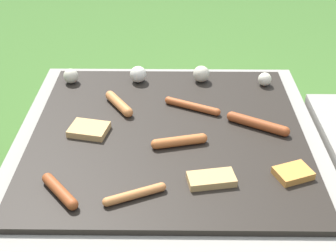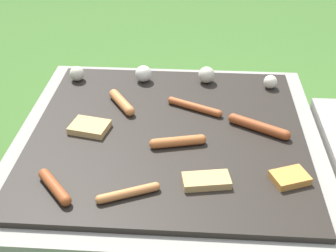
# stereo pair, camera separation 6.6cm
# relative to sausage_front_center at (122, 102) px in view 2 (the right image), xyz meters

# --- Properties ---
(ground_plane) EXTENTS (14.00, 14.00, 0.00)m
(ground_plane) POSITION_rel_sausage_front_center_xyz_m (0.16, -0.14, -0.44)
(ground_plane) COLOR #3D6628
(grill) EXTENTS (0.92, 0.92, 0.42)m
(grill) POSITION_rel_sausage_front_center_xyz_m (0.16, -0.14, -0.23)
(grill) COLOR gray
(grill) RESTS_ON ground_plane
(sausage_front_right) EXTENTS (0.16, 0.06, 0.03)m
(sausage_front_right) POSITION_rel_sausage_front_center_xyz_m (0.19, -0.21, -0.00)
(sausage_front_right) COLOR #B7602D
(sausage_front_right) RESTS_ON grill
(sausage_back_left) EXTENTS (0.18, 0.11, 0.03)m
(sausage_back_left) POSITION_rel_sausage_front_center_xyz_m (0.43, -0.11, -0.00)
(sausage_back_left) COLOR #93421E
(sausage_back_left) RESTS_ON grill
(sausage_front_center) EXTENTS (0.10, 0.14, 0.03)m
(sausage_front_center) POSITION_rel_sausage_front_center_xyz_m (0.00, 0.00, 0.00)
(sausage_front_center) COLOR #C6753D
(sausage_front_center) RESTS_ON grill
(sausage_back_right) EXTENTS (0.11, 0.12, 0.03)m
(sausage_back_right) POSITION_rel_sausage_front_center_xyz_m (-0.10, -0.43, -0.00)
(sausage_back_right) COLOR #93421E
(sausage_back_right) RESTS_ON grill
(sausage_front_left) EXTENTS (0.15, 0.08, 0.02)m
(sausage_front_left) POSITION_rel_sausage_front_center_xyz_m (0.08, -0.43, -0.00)
(sausage_front_left) COLOR #C6753D
(sausage_front_left) RESTS_ON grill
(sausage_back_center) EXTENTS (0.18, 0.10, 0.02)m
(sausage_back_center) POSITION_rel_sausage_front_center_xyz_m (0.23, -0.01, -0.00)
(sausage_back_center) COLOR #A34C23
(sausage_back_center) RESTS_ON grill
(bread_slice_center) EXTENTS (0.13, 0.11, 0.02)m
(bread_slice_center) POSITION_rel_sausage_front_center_xyz_m (-0.08, -0.14, -0.01)
(bread_slice_center) COLOR tan
(bread_slice_center) RESTS_ON grill
(bread_slice_left) EXTENTS (0.11, 0.10, 0.02)m
(bread_slice_left) POSITION_rel_sausage_front_center_xyz_m (0.49, -0.34, -0.01)
(bread_slice_left) COLOR #D18438
(bread_slice_left) RESTS_ON grill
(bread_slice_right) EXTENTS (0.13, 0.08, 0.02)m
(bread_slice_right) POSITION_rel_sausage_front_center_xyz_m (0.27, -0.37, -0.01)
(bread_slice_right) COLOR tan
(bread_slice_right) RESTS_ON grill
(mushroom_row) EXTENTS (0.73, 0.08, 0.06)m
(mushroom_row) POSITION_rel_sausage_front_center_xyz_m (0.14, 0.18, 0.01)
(mushroom_row) COLOR beige
(mushroom_row) RESTS_ON grill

